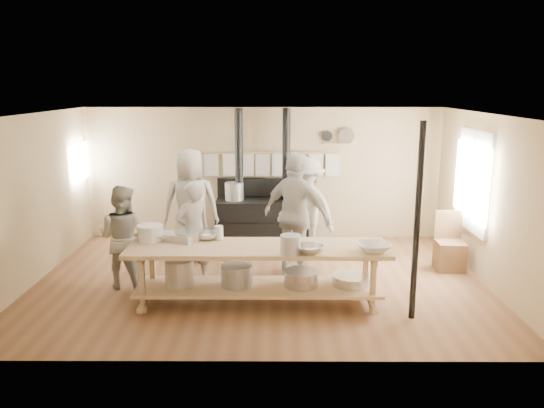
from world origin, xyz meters
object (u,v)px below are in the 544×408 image
at_px(prep_table, 258,269).
at_px(cook_center, 191,205).
at_px(stove, 263,216).
at_px(cook_right, 296,216).
at_px(cook_left, 123,237).
at_px(chair, 449,253).
at_px(roasting_pan, 181,237).
at_px(cook_by_window, 306,208).
at_px(cook_far_left, 193,233).

relative_size(prep_table, cook_center, 1.82).
bearing_deg(prep_table, stove, 89.96).
distance_m(prep_table, cook_right, 1.39).
bearing_deg(cook_left, chair, -158.00).
bearing_deg(roasting_pan, prep_table, -13.61).
relative_size(prep_table, cook_left, 2.28).
bearing_deg(chair, cook_left, -168.87).
distance_m(stove, cook_right, 1.99).
height_order(cook_by_window, roasting_pan, cook_by_window).
height_order(cook_center, cook_by_window, cook_center).
bearing_deg(cook_right, stove, -39.75).
relative_size(cook_far_left, chair, 1.65).
bearing_deg(cook_far_left, cook_by_window, -179.31).
height_order(cook_far_left, chair, cook_far_left).
bearing_deg(cook_by_window, roasting_pan, -98.20).
height_order(stove, cook_left, stove).
bearing_deg(cook_center, roasting_pan, 85.89).
bearing_deg(chair, cook_by_window, 167.71).
xyz_separation_m(prep_table, roasting_pan, (-1.10, 0.27, 0.38)).
height_order(cook_left, chair, cook_left).
bearing_deg(stove, cook_center, -137.87).
relative_size(prep_table, chair, 3.72).
distance_m(cook_left, roasting_pan, 1.02).
height_order(cook_left, cook_right, cook_right).
relative_size(chair, roasting_pan, 2.12).
distance_m(cook_left, chair, 5.29).
xyz_separation_m(cook_left, cook_center, (0.83, 1.28, 0.20)).
distance_m(cook_center, chair, 4.45).
distance_m(stove, roasting_pan, 2.99).
height_order(stove, cook_right, stove).
distance_m(cook_far_left, roasting_pan, 0.60).
bearing_deg(roasting_pan, cook_left, 158.34).
height_order(cook_by_window, chair, cook_by_window).
height_order(stove, cook_center, stove).
bearing_deg(roasting_pan, chair, 15.60).
xyz_separation_m(prep_table, cook_left, (-2.05, 0.64, 0.27)).
bearing_deg(cook_left, prep_table, 175.68).
xyz_separation_m(cook_left, cook_by_window, (2.83, 1.43, 0.11)).
height_order(prep_table, cook_center, cook_center).
bearing_deg(cook_center, cook_right, 149.48).
xyz_separation_m(cook_far_left, cook_right, (1.60, 0.32, 0.19)).
height_order(cook_far_left, cook_right, cook_right).
height_order(cook_left, cook_center, cook_center).
distance_m(prep_table, chair, 3.49).
bearing_deg(cook_right, roasting_pan, 61.29).
height_order(cook_center, chair, cook_center).
distance_m(cook_far_left, cook_center, 1.10).
xyz_separation_m(cook_far_left, chair, (4.18, 0.60, -0.51)).
bearing_deg(cook_right, cook_by_window, -70.16).
bearing_deg(chair, cook_center, 176.18).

